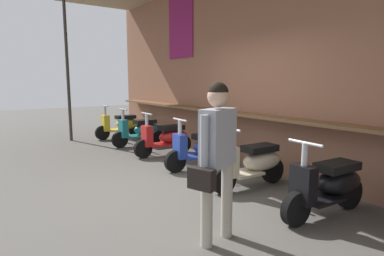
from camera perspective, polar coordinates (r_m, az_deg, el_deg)
ground_plane at (r=5.05m, az=-3.87°, el=-10.53°), size 33.22×33.22×0.00m
market_stall_facade at (r=5.97m, az=12.04°, el=13.40°), size 11.87×2.49×3.94m
scooter_yellow at (r=9.44m, az=-12.37°, el=0.59°), size 0.46×1.40×0.97m
scooter_teal at (r=8.30m, az=-9.08°, el=-0.37°), size 0.46×1.40×0.97m
scooter_red at (r=7.14m, az=-4.51°, el=-1.70°), size 0.46×1.40×0.97m
scooter_blue at (r=6.03m, az=1.87°, el=-3.54°), size 0.48×1.40×0.97m
scooter_cream at (r=5.05m, az=10.92°, el=-6.06°), size 0.46×1.40×0.97m
scooter_black at (r=4.28m, az=23.32°, el=-9.22°), size 0.48×1.40×0.97m
shopper_with_handbag at (r=3.16m, az=4.45°, el=-3.56°), size 0.42×0.64×1.62m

